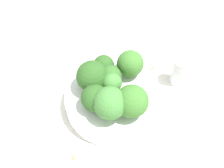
# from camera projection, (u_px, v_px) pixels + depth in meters

# --- Properties ---
(ground_plane) EXTENTS (3.00, 3.00, 0.00)m
(ground_plane) POSITION_uv_depth(u_px,v_px,m) (112.00, 105.00, 0.56)
(ground_plane) COLOR silver
(bowl) EXTENTS (0.16, 0.16, 0.03)m
(bowl) POSITION_uv_depth(u_px,v_px,m) (112.00, 100.00, 0.55)
(bowl) COLOR white
(bowl) RESTS_ON ground_plane
(broccoli_floret_0) EXTENTS (0.04, 0.04, 0.05)m
(broccoli_floret_0) POSITION_uv_depth(u_px,v_px,m) (104.00, 66.00, 0.54)
(broccoli_floret_0) COLOR #8EB770
(broccoli_floret_0) RESTS_ON bowl
(broccoli_floret_1) EXTENTS (0.05, 0.05, 0.06)m
(broccoli_floret_1) POSITION_uv_depth(u_px,v_px,m) (92.00, 77.00, 0.52)
(broccoli_floret_1) COLOR #8EB770
(broccoli_floret_1) RESTS_ON bowl
(broccoli_floret_2) EXTENTS (0.03, 0.03, 0.05)m
(broccoli_floret_2) POSITION_uv_depth(u_px,v_px,m) (110.00, 86.00, 0.51)
(broccoli_floret_2) COLOR #7A9E5B
(broccoli_floret_2) RESTS_ON bowl
(broccoli_floret_3) EXTENTS (0.05, 0.05, 0.05)m
(broccoli_floret_3) POSITION_uv_depth(u_px,v_px,m) (95.00, 98.00, 0.50)
(broccoli_floret_3) COLOR #7A9E5B
(broccoli_floret_3) RESTS_ON bowl
(broccoli_floret_4) EXTENTS (0.05, 0.05, 0.06)m
(broccoli_floret_4) POSITION_uv_depth(u_px,v_px,m) (132.00, 102.00, 0.49)
(broccoli_floret_4) COLOR #84AD66
(broccoli_floret_4) RESTS_ON bowl
(broccoli_floret_5) EXTENTS (0.05, 0.05, 0.05)m
(broccoli_floret_5) POSITION_uv_depth(u_px,v_px,m) (130.00, 64.00, 0.54)
(broccoli_floret_5) COLOR #84AD66
(broccoli_floret_5) RESTS_ON bowl
(broccoli_floret_6) EXTENTS (0.04, 0.04, 0.05)m
(broccoli_floret_6) POSITION_uv_depth(u_px,v_px,m) (111.00, 76.00, 0.52)
(broccoli_floret_6) COLOR #84AD66
(broccoli_floret_6) RESTS_ON bowl
(broccoli_floret_7) EXTENTS (0.05, 0.05, 0.06)m
(broccoli_floret_7) POSITION_uv_depth(u_px,v_px,m) (110.00, 103.00, 0.48)
(broccoli_floret_7) COLOR #8EB770
(broccoli_floret_7) RESTS_ON bowl
(pepper_shaker) EXTENTS (0.03, 0.03, 0.06)m
(pepper_shaker) POSITION_uv_depth(u_px,v_px,m) (179.00, 72.00, 0.57)
(pepper_shaker) COLOR #B2B7BC
(pepper_shaker) RESTS_ON ground_plane
(almond_crumb_0) EXTENTS (0.01, 0.01, 0.01)m
(almond_crumb_0) POSITION_uv_depth(u_px,v_px,m) (153.00, 68.00, 0.61)
(almond_crumb_0) COLOR #AD7F4C
(almond_crumb_0) RESTS_ON ground_plane
(almond_crumb_1) EXTENTS (0.01, 0.01, 0.01)m
(almond_crumb_1) POSITION_uv_depth(u_px,v_px,m) (74.00, 157.00, 0.50)
(almond_crumb_1) COLOR #AD7F4C
(almond_crumb_1) RESTS_ON ground_plane
(almond_crumb_2) EXTENTS (0.01, 0.01, 0.01)m
(almond_crumb_2) POSITION_uv_depth(u_px,v_px,m) (129.00, 65.00, 0.61)
(almond_crumb_2) COLOR olive
(almond_crumb_2) RESTS_ON ground_plane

